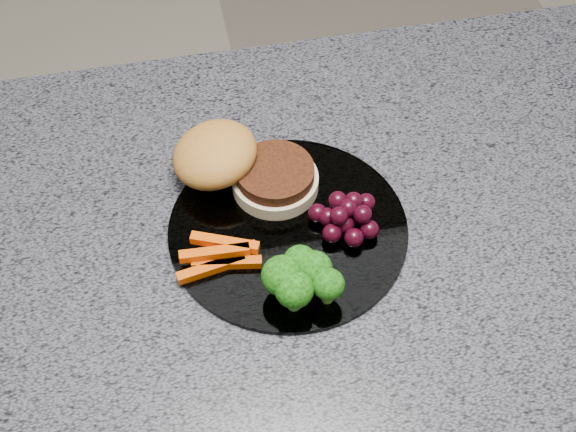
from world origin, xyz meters
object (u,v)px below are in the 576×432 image
(grape_bunch, at_px, (347,216))
(island_cabinet, at_px, (350,396))
(plate, at_px, (288,229))
(burger, at_px, (236,166))

(grape_bunch, bearing_deg, island_cabinet, 22.28)
(plate, xyz_separation_m, grape_bunch, (0.06, -0.01, 0.02))
(island_cabinet, xyz_separation_m, plate, (-0.10, -0.01, 0.47))
(island_cabinet, relative_size, plate, 4.62)
(plate, bearing_deg, grape_bunch, -8.12)
(burger, bearing_deg, plate, -45.13)
(island_cabinet, height_order, burger, burger)
(island_cabinet, bearing_deg, plate, -176.34)
(grape_bunch, bearing_deg, plate, 171.88)
(plate, distance_m, grape_bunch, 0.07)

